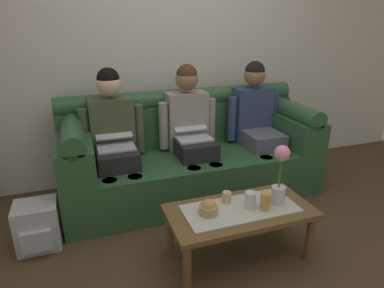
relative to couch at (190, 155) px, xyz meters
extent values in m
plane|color=#4C3823|center=(0.00, -1.17, -0.37)|extent=(14.00, 14.00, 0.00)
cube|color=silver|center=(0.00, 0.53, 1.08)|extent=(6.00, 0.12, 2.90)
cube|color=#2D5633|center=(0.00, -0.07, -0.16)|extent=(2.35, 0.88, 0.42)
cube|color=#2D5633|center=(0.00, 0.26, 0.25)|extent=(2.35, 0.22, 0.40)
cylinder|color=#2D5633|center=(0.00, 0.26, 0.50)|extent=(2.35, 0.18, 0.18)
cube|color=#2D5633|center=(-1.03, -0.07, 0.19)|extent=(0.28, 0.88, 0.28)
cylinder|color=#2D5633|center=(-1.03, -0.07, 0.38)|extent=(0.18, 0.88, 0.18)
cube|color=#2D5633|center=(1.03, -0.07, 0.19)|extent=(0.28, 0.88, 0.28)
cylinder|color=#2D5633|center=(1.03, -0.07, 0.38)|extent=(0.18, 0.88, 0.18)
cube|color=#232326|center=(-0.70, -0.13, 0.13)|extent=(0.34, 0.40, 0.15)
cylinder|color=#232326|center=(-0.80, -0.39, -0.16)|extent=(0.12, 0.12, 0.42)
cylinder|color=#232326|center=(-0.60, -0.39, -0.16)|extent=(0.12, 0.12, 0.42)
cube|color=#475138|center=(-0.70, 0.11, 0.32)|extent=(0.38, 0.22, 0.54)
cylinder|color=#475138|center=(-0.93, 0.07, 0.30)|extent=(0.09, 0.09, 0.44)
cylinder|color=#475138|center=(-0.46, 0.07, 0.30)|extent=(0.09, 0.09, 0.44)
sphere|color=beige|center=(-0.70, 0.09, 0.72)|extent=(0.21, 0.21, 0.21)
sphere|color=black|center=(-0.70, 0.09, 0.76)|extent=(0.19, 0.19, 0.19)
cube|color=silver|center=(-0.70, -0.11, 0.21)|extent=(0.31, 0.22, 0.02)
cube|color=silver|center=(-0.70, 0.04, 0.31)|extent=(0.31, 0.20, 0.10)
cube|color=black|center=(-0.70, 0.03, 0.31)|extent=(0.27, 0.17, 0.08)
cube|color=#232326|center=(0.00, -0.13, 0.13)|extent=(0.34, 0.40, 0.15)
cylinder|color=#232326|center=(-0.10, -0.39, -0.16)|extent=(0.12, 0.12, 0.42)
cylinder|color=#232326|center=(0.10, -0.39, -0.16)|extent=(0.12, 0.12, 0.42)
cube|color=gray|center=(0.00, 0.11, 0.32)|extent=(0.38, 0.22, 0.54)
cylinder|color=gray|center=(-0.23, 0.07, 0.30)|extent=(0.09, 0.09, 0.44)
cylinder|color=gray|center=(0.23, 0.07, 0.30)|extent=(0.09, 0.09, 0.44)
sphere|color=#936B4C|center=(0.00, 0.09, 0.72)|extent=(0.21, 0.21, 0.21)
sphere|color=#472D19|center=(0.00, 0.09, 0.76)|extent=(0.19, 0.19, 0.19)
cube|color=silver|center=(0.00, -0.11, 0.21)|extent=(0.31, 0.22, 0.02)
cube|color=silver|center=(0.00, 0.05, 0.31)|extent=(0.31, 0.20, 0.11)
cube|color=black|center=(0.00, 0.04, 0.31)|extent=(0.27, 0.17, 0.09)
cube|color=#595B66|center=(0.70, -0.13, 0.13)|extent=(0.34, 0.40, 0.15)
cylinder|color=#595B66|center=(0.60, -0.39, -0.16)|extent=(0.12, 0.12, 0.42)
cylinder|color=#595B66|center=(0.80, -0.39, -0.16)|extent=(0.12, 0.12, 0.42)
cube|color=navy|center=(0.70, 0.11, 0.32)|extent=(0.38, 0.22, 0.54)
cylinder|color=navy|center=(0.46, 0.07, 0.30)|extent=(0.09, 0.09, 0.44)
cylinder|color=navy|center=(0.93, 0.07, 0.30)|extent=(0.09, 0.09, 0.44)
sphere|color=#936B4C|center=(0.70, 0.09, 0.72)|extent=(0.21, 0.21, 0.21)
sphere|color=black|center=(0.70, 0.09, 0.76)|extent=(0.19, 0.19, 0.19)
cube|color=brown|center=(0.00, -1.05, -0.01)|extent=(1.00, 0.49, 0.04)
cube|color=beige|center=(0.00, -1.05, 0.01)|extent=(0.78, 0.35, 0.01)
cylinder|color=brown|center=(-0.45, -1.25, -0.20)|extent=(0.06, 0.06, 0.34)
cylinder|color=brown|center=(0.45, -1.25, -0.20)|extent=(0.06, 0.06, 0.34)
cylinder|color=brown|center=(-0.45, -0.85, -0.20)|extent=(0.06, 0.06, 0.34)
cylinder|color=brown|center=(0.45, -0.85, -0.20)|extent=(0.06, 0.06, 0.34)
cylinder|color=silver|center=(0.27, -1.08, 0.08)|extent=(0.10, 0.10, 0.13)
cylinder|color=#3D7538|center=(0.27, -1.08, 0.25)|extent=(0.01, 0.01, 0.21)
sphere|color=pink|center=(0.27, -1.08, 0.39)|extent=(0.11, 0.11, 0.11)
cylinder|color=tan|center=(-0.23, -1.04, 0.05)|extent=(0.13, 0.13, 0.06)
sphere|color=tan|center=(-0.23, -1.04, 0.07)|extent=(0.10, 0.10, 0.10)
cylinder|color=gold|center=(0.15, -1.12, 0.08)|extent=(0.07, 0.07, 0.12)
cylinder|color=silver|center=(0.06, -1.07, 0.08)|extent=(0.07, 0.07, 0.12)
cylinder|color=#DBB77A|center=(-0.05, -0.95, 0.06)|extent=(0.06, 0.06, 0.08)
cube|color=#B7B7BC|center=(-1.35, -0.46, -0.19)|extent=(0.30, 0.26, 0.35)
cube|color=#B7B7BC|center=(-1.35, -0.61, -0.23)|extent=(0.21, 0.05, 0.16)
camera|label=1|loc=(-0.97, -2.83, 1.23)|focal=31.46mm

